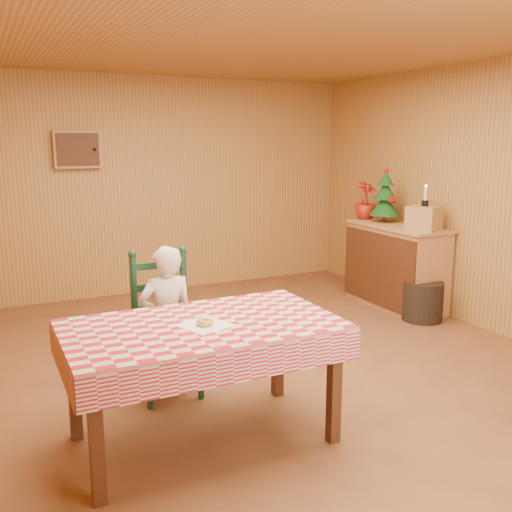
{
  "coord_description": "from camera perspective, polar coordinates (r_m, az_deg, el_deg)",
  "views": [
    {
      "loc": [
        -1.94,
        -3.79,
        1.86
      ],
      "look_at": [
        0.0,
        0.2,
        0.95
      ],
      "focal_mm": 40.0,
      "sensor_mm": 36.0,
      "label": 1
    }
  ],
  "objects": [
    {
      "name": "ground",
      "position": [
        4.65,
        1.1,
        -12.01
      ],
      "size": [
        6.0,
        6.0,
        0.0
      ],
      "primitive_type": "plane",
      "color": "brown",
      "rests_on": "ground"
    },
    {
      "name": "cabin_walls",
      "position": [
        4.74,
        -1.82,
        11.16
      ],
      "size": [
        5.1,
        6.05,
        2.65
      ],
      "color": "#B07E3F",
      "rests_on": "ground"
    },
    {
      "name": "dining_table",
      "position": [
        3.51,
        -5.4,
        -7.97
      ],
      "size": [
        1.66,
        0.96,
        0.77
      ],
      "color": "#482513",
      "rests_on": "ground"
    },
    {
      "name": "ladder_chair",
      "position": [
        4.28,
        -9.1,
        -7.05
      ],
      "size": [
        0.44,
        0.4,
        1.08
      ],
      "color": "#10321C",
      "rests_on": "ground"
    },
    {
      "name": "seated_child",
      "position": [
        4.21,
        -8.9,
        -6.52
      ],
      "size": [
        0.41,
        0.27,
        1.12
      ],
      "primitive_type": "imported",
      "rotation": [
        0.0,
        0.0,
        3.14
      ],
      "color": "silver",
      "rests_on": "ground"
    },
    {
      "name": "napkin",
      "position": [
        3.44,
        -5.13,
        -6.91
      ],
      "size": [
        0.33,
        0.33,
        0.0
      ],
      "primitive_type": "cube",
      "rotation": [
        0.0,
        0.0,
        0.34
      ],
      "color": "white",
      "rests_on": "dining_table"
    },
    {
      "name": "donut",
      "position": [
        3.43,
        -5.13,
        -6.6
      ],
      "size": [
        0.12,
        0.12,
        0.04
      ],
      "primitive_type": "torus",
      "rotation": [
        0.0,
        0.0,
        -0.11
      ],
      "color": "gold",
      "rests_on": "napkin"
    },
    {
      "name": "shelf_unit",
      "position": [
        6.6,
        13.79,
        -0.94
      ],
      "size": [
        0.54,
        1.24,
        0.93
      ],
      "color": "tan",
      "rests_on": "ground"
    },
    {
      "name": "crate",
      "position": [
        6.21,
        16.46,
        3.66
      ],
      "size": [
        0.4,
        0.4,
        0.25
      ],
      "primitive_type": "cube",
      "rotation": [
        0.0,
        0.0,
        0.41
      ],
      "color": "tan",
      "rests_on": "shelf_unit"
    },
    {
      "name": "christmas_tree",
      "position": [
        6.69,
        12.79,
        5.73
      ],
      "size": [
        0.34,
        0.34,
        0.62
      ],
      "color": "#482513",
      "rests_on": "shelf_unit"
    },
    {
      "name": "flower_arrangement",
      "position": [
        6.9,
        10.88,
        5.46
      ],
      "size": [
        0.27,
        0.27,
        0.44
      ],
      "primitive_type": "imported",
      "rotation": [
        0.0,
        0.0,
        0.12
      ],
      "color": "maroon",
      "rests_on": "shelf_unit"
    },
    {
      "name": "candle_set",
      "position": [
        6.19,
        16.56,
        5.4
      ],
      "size": [
        0.07,
        0.07,
        0.22
      ],
      "color": "black",
      "rests_on": "crate"
    },
    {
      "name": "storage_bin",
      "position": [
        6.21,
        16.33,
        -4.34
      ],
      "size": [
        0.48,
        0.48,
        0.41
      ],
      "primitive_type": "cylinder",
      "rotation": [
        0.0,
        0.0,
        -0.18
      ],
      "color": "black",
      "rests_on": "ground"
    }
  ]
}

